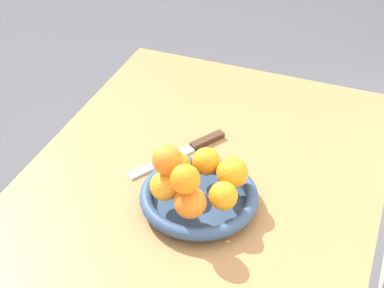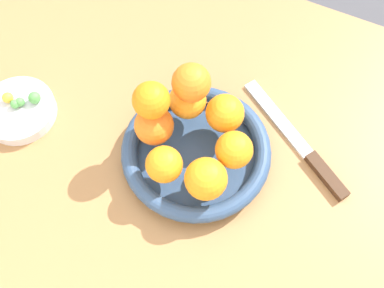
{
  "view_description": "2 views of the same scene",
  "coord_description": "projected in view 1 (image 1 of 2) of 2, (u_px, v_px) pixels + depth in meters",
  "views": [
    {
      "loc": [
        0.85,
        0.33,
        1.58
      ],
      "look_at": [
        -0.01,
        -0.0,
        0.87
      ],
      "focal_mm": 55.0,
      "sensor_mm": 36.0,
      "label": 1
    },
    {
      "loc": [
        -0.11,
        0.33,
        1.47
      ],
      "look_at": [
        0.02,
        0.05,
        0.85
      ],
      "focal_mm": 45.0,
      "sensor_mm": 36.0,
      "label": 2
    }
  ],
  "objects": [
    {
      "name": "orange_7",
      "position": [
        185.0,
        179.0,
        1.08
      ],
      "size": [
        0.06,
        0.06,
        0.06
      ],
      "primitive_type": "sphere",
      "color": "orange",
      "rests_on": "orange_5"
    },
    {
      "name": "dining_table",
      "position": [
        192.0,
        225.0,
        1.29
      ],
      "size": [
        1.1,
        0.76,
        0.74
      ],
      "color": "#9E7042",
      "rests_on": "ground_plane"
    },
    {
      "name": "orange_6",
      "position": [
        167.0,
        160.0,
        1.12
      ],
      "size": [
        0.06,
        0.06,
        0.06
      ],
      "primitive_type": "sphere",
      "color": "orange",
      "rests_on": "orange_4"
    },
    {
      "name": "orange_0",
      "position": [
        223.0,
        196.0,
        1.13
      ],
      "size": [
        0.06,
        0.06,
        0.06
      ],
      "primitive_type": "sphere",
      "color": "orange",
      "rests_on": "fruit_bowl"
    },
    {
      "name": "orange_1",
      "position": [
        232.0,
        173.0,
        1.18
      ],
      "size": [
        0.06,
        0.06,
        0.06
      ],
      "primitive_type": "sphere",
      "color": "orange",
      "rests_on": "fruit_bowl"
    },
    {
      "name": "orange_3",
      "position": [
        177.0,
        165.0,
        1.21
      ],
      "size": [
        0.06,
        0.06,
        0.06
      ],
      "primitive_type": "sphere",
      "color": "orange",
      "rests_on": "fruit_bowl"
    },
    {
      "name": "knife",
      "position": [
        186.0,
        150.0,
        1.35
      ],
      "size": [
        0.23,
        0.16,
        0.01
      ],
      "color": "#3F2819",
      "rests_on": "dining_table"
    },
    {
      "name": "orange_2",
      "position": [
        206.0,
        161.0,
        1.22
      ],
      "size": [
        0.06,
        0.06,
        0.06
      ],
      "primitive_type": "sphere",
      "color": "orange",
      "rests_on": "fruit_bowl"
    },
    {
      "name": "orange_5",
      "position": [
        190.0,
        202.0,
        1.12
      ],
      "size": [
        0.06,
        0.06,
        0.06
      ],
      "primitive_type": "sphere",
      "color": "orange",
      "rests_on": "fruit_bowl"
    },
    {
      "name": "fruit_bowl",
      "position": [
        199.0,
        198.0,
        1.2
      ],
      "size": [
        0.24,
        0.24,
        0.04
      ],
      "color": "navy",
      "rests_on": "dining_table"
    },
    {
      "name": "orange_4",
      "position": [
        165.0,
        186.0,
        1.16
      ],
      "size": [
        0.06,
        0.06,
        0.06
      ],
      "primitive_type": "sphere",
      "color": "orange",
      "rests_on": "fruit_bowl"
    }
  ]
}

